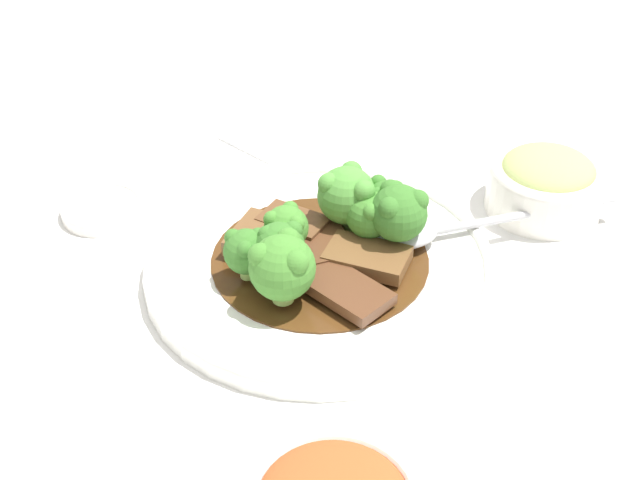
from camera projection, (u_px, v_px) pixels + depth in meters
ground_plane at (320, 274)px, 0.71m from camera, size 4.00×4.00×0.00m
main_plate at (320, 264)px, 0.70m from camera, size 0.28×0.28×0.02m
beef_strip_0 at (297, 223)px, 0.72m from camera, size 0.05×0.06×0.01m
beef_strip_1 at (367, 257)px, 0.69m from camera, size 0.07×0.07×0.01m
beef_strip_2 at (345, 290)px, 0.66m from camera, size 0.05×0.08×0.01m
beef_strip_3 at (250, 234)px, 0.71m from camera, size 0.06×0.05×0.01m
beef_strip_4 at (323, 243)px, 0.70m from camera, size 0.05×0.07×0.01m
broccoli_floret_0 at (369, 214)px, 0.70m from camera, size 0.04×0.04×0.04m
broccoli_floret_1 at (282, 266)px, 0.64m from camera, size 0.05×0.05×0.05m
broccoli_floret_2 at (384, 199)px, 0.71m from camera, size 0.03×0.03×0.04m
broccoli_floret_3 at (279, 247)px, 0.66m from camera, size 0.04×0.04×0.05m
broccoli_floret_4 at (286, 227)px, 0.68m from camera, size 0.03×0.03×0.05m
broccoli_floret_5 at (399, 212)px, 0.69m from camera, size 0.05×0.05×0.06m
broccoli_floret_6 at (246, 251)px, 0.66m from camera, size 0.03×0.03×0.04m
broccoli_floret_7 at (347, 194)px, 0.71m from camera, size 0.05×0.05×0.06m
serving_spoon at (429, 229)px, 0.71m from camera, size 0.22×0.09×0.01m
side_bowl_appetizer at (546, 182)px, 0.77m from camera, size 0.10×0.10×0.05m
sauce_dish at (103, 207)px, 0.77m from camera, size 0.07×0.07×0.01m
paper_napkin at (290, 124)px, 0.90m from camera, size 0.14×0.10×0.01m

